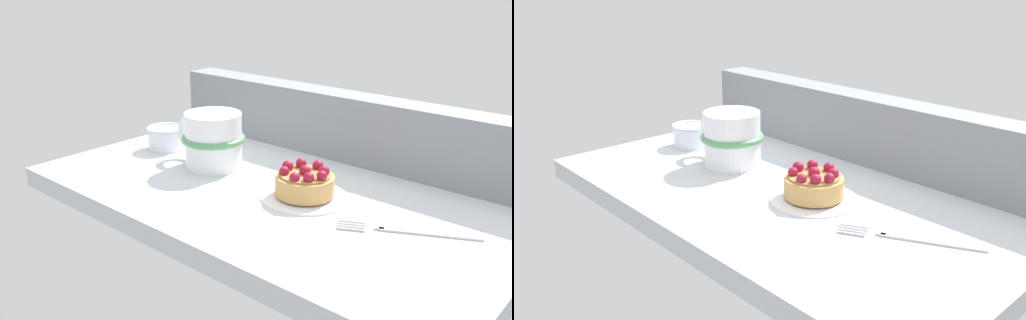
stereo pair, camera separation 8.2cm
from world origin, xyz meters
TOP-DOWN VIEW (x-y plane):
  - ground_plane at (0.00, 0.00)cm, footprint 71.87×41.97cm
  - window_rail_back at (0.00, 18.03)cm, footprint 70.43×5.91cm
  - dessert_plate at (5.68, -0.89)cm, footprint 12.48×12.48cm
  - raspberry_tart at (5.68, -0.88)cm, footprint 8.36×8.36cm
  - coffee_mug at (-13.61, 0.09)cm, footprint 13.77×10.37cm
  - dessert_fork at (21.56, -1.27)cm, footprint 16.26×9.59cm
  - sugar_bowl at (-26.56, 0.84)cm, footprint 6.74×6.74cm

SIDE VIEW (x-z plane):
  - ground_plane at x=0.00cm, z-range -3.11..0.00cm
  - dessert_plate at x=5.68cm, z-range -0.02..0.59cm
  - dessert_fork at x=21.56cm, z-range 0.00..0.60cm
  - sugar_bowl at x=-26.56cm, z-range 0.14..4.20cm
  - raspberry_tart at x=5.68cm, z-range 0.20..4.60cm
  - coffee_mug at x=-13.61cm, z-range 0.04..9.02cm
  - window_rail_back at x=0.00cm, z-range 0.00..11.10cm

